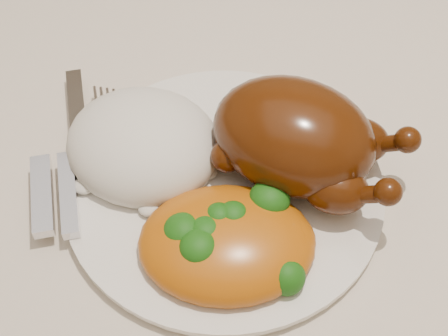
# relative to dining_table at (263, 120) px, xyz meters

# --- Properties ---
(dining_table) EXTENTS (1.60, 0.90, 0.76)m
(dining_table) POSITION_rel_dining_table_xyz_m (0.00, 0.00, 0.00)
(dining_table) COLOR brown
(dining_table) RESTS_ON floor
(tablecloth) EXTENTS (1.73, 1.03, 0.18)m
(tablecloth) POSITION_rel_dining_table_xyz_m (0.00, 0.00, 0.07)
(tablecloth) COLOR beige
(tablecloth) RESTS_ON dining_table
(dinner_plate) EXTENTS (0.31, 0.31, 0.01)m
(dinner_plate) POSITION_rel_dining_table_xyz_m (-0.01, -0.17, 0.11)
(dinner_plate) COLOR white
(dinner_plate) RESTS_ON tablecloth
(roast_chicken) EXTENTS (0.17, 0.13, 0.08)m
(roast_chicken) POSITION_rel_dining_table_xyz_m (0.04, -0.15, 0.15)
(roast_chicken) COLOR #4F1F08
(roast_chicken) RESTS_ON dinner_plate
(rice_mound) EXTENTS (0.15, 0.14, 0.07)m
(rice_mound) POSITION_rel_dining_table_xyz_m (-0.08, -0.16, 0.13)
(rice_mound) COLOR white
(rice_mound) RESTS_ON dinner_plate
(mac_and_cheese) EXTENTS (0.15, 0.13, 0.05)m
(mac_and_cheese) POSITION_rel_dining_table_xyz_m (0.01, -0.23, 0.13)
(mac_and_cheese) COLOR #C0510C
(mac_and_cheese) RESTS_ON dinner_plate
(cutlery) EXTENTS (0.07, 0.18, 0.01)m
(cutlery) POSITION_rel_dining_table_xyz_m (-0.14, -0.19, 0.12)
(cutlery) COLOR silver
(cutlery) RESTS_ON dinner_plate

